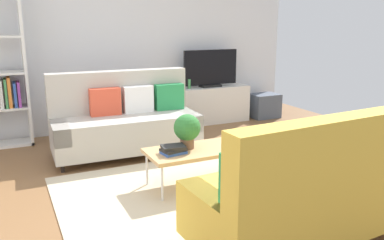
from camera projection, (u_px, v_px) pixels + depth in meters
ground_plane at (185, 187)px, 4.38m from camera, size 7.68×7.68×0.00m
wall_far at (113, 41)px, 6.49m from camera, size 6.40×0.12×2.90m
area_rug at (201, 192)px, 4.23m from camera, size 2.90×2.20×0.01m
couch_beige at (125, 121)px, 5.40m from camera, size 1.93×0.90×1.10m
couch_green at (309, 191)px, 3.19m from camera, size 1.95×0.95×1.10m
coffee_table at (198, 151)px, 4.33m from camera, size 1.10×0.56×0.42m
tv_console at (210, 104)px, 7.13m from camera, size 1.40×0.44×0.64m
tv at (211, 69)px, 6.96m from camera, size 1.00×0.20×0.64m
storage_trunk at (264, 106)px, 7.52m from camera, size 0.52×0.40×0.44m
potted_plant at (187, 129)px, 4.29m from camera, size 0.29×0.29×0.38m
table_book_0 at (173, 152)px, 4.16m from camera, size 0.26×0.21×0.03m
table_book_1 at (173, 150)px, 4.16m from camera, size 0.27×0.22×0.03m
table_book_2 at (173, 147)px, 4.15m from camera, size 0.26×0.21×0.03m
vase_0 at (178, 84)px, 6.83m from camera, size 0.10×0.10×0.17m
bottle_0 at (189, 84)px, 6.82m from camera, size 0.05×0.05×0.16m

